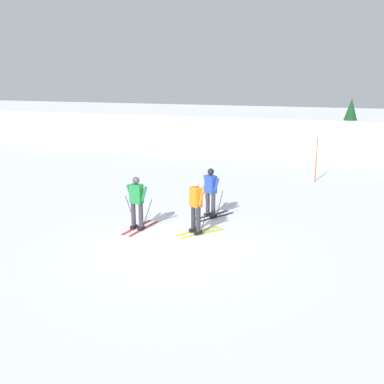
{
  "coord_description": "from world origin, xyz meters",
  "views": [
    {
      "loc": [
        4.4,
        -11.14,
        4.72
      ],
      "look_at": [
        -0.3,
        2.58,
        0.9
      ],
      "focal_mm": 41.56,
      "sensor_mm": 36.0,
      "label": 1
    }
  ],
  "objects": [
    {
      "name": "ground_plane",
      "position": [
        0.0,
        0.0,
        0.0
      ],
      "size": [
        120.0,
        120.0,
        0.0
      ],
      "primitive_type": "plane",
      "color": "silver"
    },
    {
      "name": "far_snow_ridge",
      "position": [
        0.0,
        20.83,
        1.04
      ],
      "size": [
        80.0,
        8.24,
        2.08
      ],
      "primitive_type": "cube",
      "color": "silver",
      "rests_on": "ground"
    },
    {
      "name": "skier_green",
      "position": [
        -1.52,
        0.85,
        0.92
      ],
      "size": [
        1.0,
        1.63,
        1.71
      ],
      "color": "red",
      "rests_on": "ground"
    },
    {
      "name": "skier_orange",
      "position": [
        0.34,
        1.11,
        0.92
      ],
      "size": [
        1.29,
        1.48,
        1.71
      ],
      "color": "gold",
      "rests_on": "ground"
    },
    {
      "name": "skier_blue",
      "position": [
        0.3,
        2.81,
        0.92
      ],
      "size": [
        1.15,
        1.56,
        1.71
      ],
      "color": "black",
      "rests_on": "ground"
    },
    {
      "name": "trail_marker_pole",
      "position": [
        3.31,
        9.39,
        1.02
      ],
      "size": [
        0.05,
        0.05,
        2.03
      ],
      "primitive_type": "cylinder",
      "color": "#C65614",
      "rests_on": "ground"
    },
    {
      "name": "conifer_far_left",
      "position": [
        4.68,
        17.63,
        1.96
      ],
      "size": [
        1.71,
        1.71,
        3.39
      ],
      "color": "#513823",
      "rests_on": "ground"
    }
  ]
}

